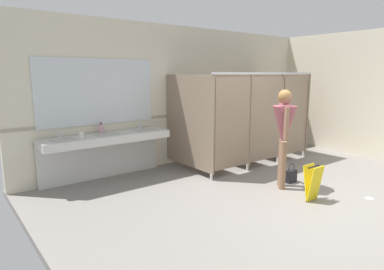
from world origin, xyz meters
The scene contains 12 objects.
ground_plane centered at (0.00, 0.00, -0.05)m, with size 7.55×6.56×0.10m, color gray.
wall_back centered at (0.00, 3.04, 1.47)m, with size 7.55×0.12×2.94m, color beige.
wall_back_tile_band centered at (0.00, 2.98, 1.05)m, with size 7.55×0.01×0.06m, color #9E937F.
vanity_counter centered at (-2.14, 2.75, 0.64)m, with size 2.32×0.60×0.98m.
mirror_panel centered at (-2.14, 2.97, 1.61)m, with size 2.22×0.02×1.19m, color silver.
bathroom_stalls centered at (0.82, 1.99, 1.03)m, with size 2.97×1.51×1.97m.
person_standing centered at (0.07, 0.49, 1.07)m, with size 0.57×0.57×1.68m.
handbag centered at (0.42, 0.54, 0.13)m, with size 0.23×0.10×0.36m.
soap_dispenser centered at (-2.17, 2.84, 0.95)m, with size 0.07×0.07×0.20m.
paper_cup centered at (-2.61, 2.63, 0.91)m, with size 0.07×0.07×0.09m, color white.
wet_floor_sign centered at (-0.05, -0.18, 0.29)m, with size 0.28×0.19×0.56m.
floor_drain_cover centered at (0.73, -0.70, 0.00)m, with size 0.14×0.14×0.01m, color #B7BABF.
Camera 1 is at (-4.49, -2.87, 1.93)m, focal length 30.75 mm.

